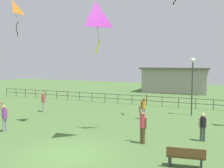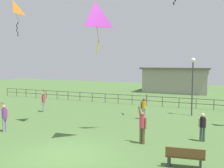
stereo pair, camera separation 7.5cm
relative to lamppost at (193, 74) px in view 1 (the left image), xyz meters
The scene contains 12 objects.
ground_plane 12.25m from the lamppost, 111.94° to the right, with size 80.00×80.00×0.00m, color #4C7038.
lamppost is the anchor object (origin of this frame).
park_bench 10.68m from the lamppost, 86.03° to the right, with size 1.54×0.63×0.85m.
person_0 12.36m from the lamppost, 163.78° to the right, with size 0.32×0.49×1.89m.
person_1 4.75m from the lamppost, 138.99° to the right, with size 0.49×0.29×1.85m.
person_2 13.73m from the lamppost, 137.21° to the right, with size 0.32×0.49×1.91m.
person_5 6.99m from the lamppost, 79.91° to the right, with size 0.45×0.28×1.51m.
person_6 8.56m from the lamppost, 101.68° to the right, with size 0.50×0.40×1.95m.
kite_1 16.75m from the lamppost, behind, with size 1.14×1.15×3.20m.
kite_2 10.01m from the lamppost, 115.64° to the right, with size 1.16×1.18×2.60m.
waterfront_railing 6.16m from the lamppost, 146.77° to the left, with size 36.05×0.06×0.95m.
pavilion_building 15.54m from the lamppost, 103.37° to the left, with size 9.02×5.16×3.47m.
Camera 1 is at (6.15, -9.20, 4.18)m, focal length 39.76 mm.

